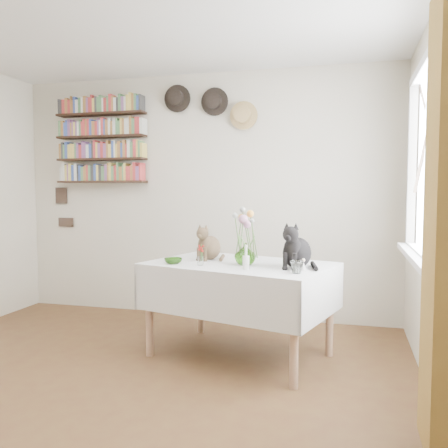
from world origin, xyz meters
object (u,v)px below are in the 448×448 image
(tabby_cat, at_px, (210,241))
(flower_vase, at_px, (245,254))
(dining_table, at_px, (240,286))
(bookshelf_unit, at_px, (101,140))
(black_cat, at_px, (297,244))

(tabby_cat, height_order, flower_vase, tabby_cat)
(dining_table, relative_size, tabby_cat, 5.27)
(bookshelf_unit, bearing_deg, black_cat, -27.15)
(dining_table, distance_m, flower_vase, 0.29)
(dining_table, xyz_separation_m, bookshelf_unit, (-1.76, 1.03, 1.29))
(black_cat, relative_size, flower_vase, 2.04)
(tabby_cat, height_order, black_cat, black_cat)
(black_cat, distance_m, bookshelf_unit, 2.66)
(tabby_cat, relative_size, black_cat, 0.87)
(tabby_cat, bearing_deg, black_cat, -3.79)
(tabby_cat, height_order, bookshelf_unit, bookshelf_unit)
(dining_table, relative_size, black_cat, 4.57)
(tabby_cat, distance_m, flower_vase, 0.42)
(dining_table, distance_m, tabby_cat, 0.46)
(dining_table, xyz_separation_m, tabby_cat, (-0.29, 0.15, 0.33))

